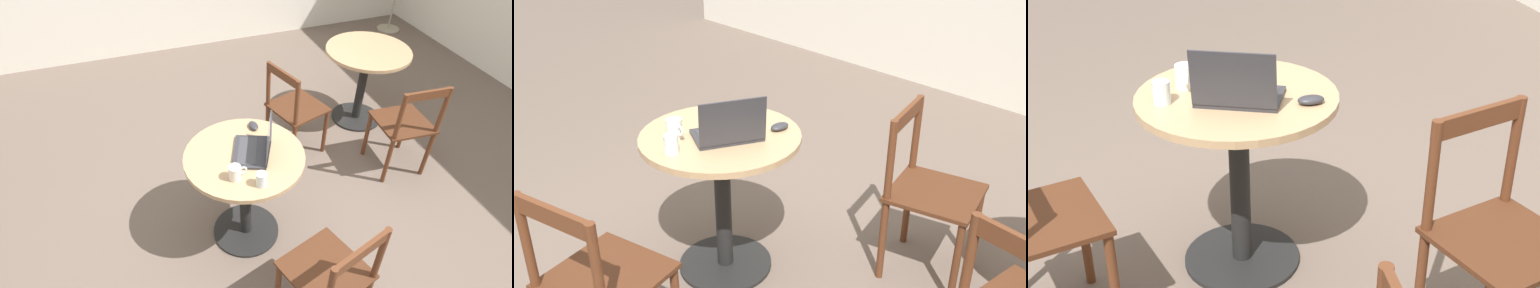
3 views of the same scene
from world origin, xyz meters
TOP-DOWN VIEW (x-y plane):
  - cafe_table_near at (-0.22, 0.09)m, footprint 0.76×0.76m
  - chair_near_front at (0.02, -0.69)m, footprint 0.51×0.51m
  - chair_mid_left at (0.46, 0.83)m, footprint 0.51×0.51m
  - laptop at (-0.14, 0.08)m, footprint 0.33×0.37m
  - mouse at (-0.07, 0.34)m, footprint 0.06×0.10m
  - mug at (-0.33, -0.09)m, footprint 0.11×0.07m
  - drinking_glass at (-0.20, -0.18)m, footprint 0.06×0.06m

SIDE VIEW (x-z plane):
  - chair_near_front at x=0.02m, z-range 0.01..0.88m
  - chair_mid_left at x=0.46m, z-range 0.01..0.88m
  - cafe_table_near at x=-0.22m, z-range 0.17..0.93m
  - mouse at x=-0.07m, z-range 0.75..0.79m
  - drinking_glass at x=-0.20m, z-range 0.75..0.84m
  - mug at x=-0.33m, z-range 0.75..0.85m
  - laptop at x=-0.14m, z-range 0.69..0.91m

